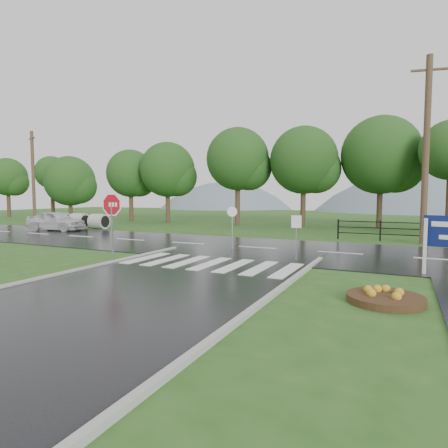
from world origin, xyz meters
The scene contains 15 objects.
ground centered at (0.00, 0.00, 0.00)m, with size 120.00×120.00×0.00m, color #27501A.
main_road centered at (0.00, 10.00, 0.00)m, with size 90.00×8.00×0.04m, color black.
crosswalk centered at (0.00, 5.00, 0.06)m, with size 6.50×2.80×0.02m.
curb_right centered at (3.55, -4.00, 0.00)m, with size 0.15×24.00×0.12m, color #A3A39B.
fence_west centered at (7.75, 16.00, 0.72)m, with size 9.58×0.08×1.20m.
hills centered at (3.49, 65.00, -15.54)m, with size 102.00×48.00×48.00m.
treeline centered at (1.00, 24.00, 0.00)m, with size 83.20×5.20×10.00m.
culvert_pipes centered at (-17.39, 15.00, 0.60)m, with size 5.50×1.20×1.20m.
stop_sign centered at (-4.13, 4.27, 2.02)m, with size 1.30×0.09×2.92m.
flower_bed centered at (6.22, 2.43, 0.14)m, with size 1.84×1.84×0.37m.
reg_sign_small centered at (2.70, 7.27, 1.33)m, with size 0.41×0.05×1.84m.
reg_sign_round centered at (-0.94, 9.07, 1.34)m, with size 0.47×0.17×2.10m.
car_white centered at (-16.92, 12.29, 0.00)m, with size 1.80×4.47×1.52m, color silver.
utility_pole_west centered at (-23.43, 15.50, 4.25)m, with size 1.43×0.59×8.36m.
utility_pole_east centered at (7.54, 15.50, 5.10)m, with size 1.77×0.46×10.03m.
Camera 1 is at (6.55, -7.42, 2.62)m, focal length 30.00 mm.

